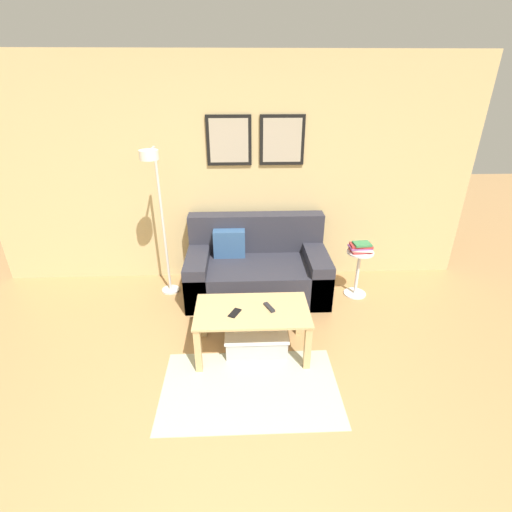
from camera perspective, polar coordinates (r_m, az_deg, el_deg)
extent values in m
cube|color=tan|center=(4.35, -3.78, 12.31)|extent=(5.60, 0.06, 2.55)
cube|color=black|center=(4.24, -4.18, 17.29)|extent=(0.49, 0.02, 0.53)
cube|color=#ADA38E|center=(4.23, -4.19, 17.27)|extent=(0.42, 0.01, 0.46)
cube|color=black|center=(4.26, 4.04, 17.35)|extent=(0.49, 0.02, 0.53)
cube|color=#ADA38E|center=(4.25, 4.06, 17.33)|extent=(0.42, 0.01, 0.46)
cube|color=#B2B79E|center=(3.22, -0.89, -19.65)|extent=(1.44, 0.87, 0.01)
cube|color=#2D2D38|center=(4.28, 0.20, -3.35)|extent=(1.58, 0.87, 0.41)
cube|color=#2D2D38|center=(4.39, 0.01, 3.69)|extent=(1.58, 0.20, 0.45)
cube|color=#2D2D38|center=(4.28, -8.78, -2.79)|extent=(0.24, 0.87, 0.53)
cube|color=#2D2D38|center=(4.33, 9.07, -2.44)|extent=(0.24, 0.87, 0.53)
cube|color=#335684|center=(4.26, -4.13, 1.92)|extent=(0.36, 0.14, 0.32)
cube|color=tan|center=(3.30, -0.61, -8.40)|extent=(1.01, 0.56, 0.02)
cube|color=tan|center=(3.26, -8.90, -14.16)|extent=(0.06, 0.06, 0.43)
cube|color=tan|center=(3.29, 7.93, -13.77)|extent=(0.06, 0.06, 0.43)
cube|color=tan|center=(3.64, -8.15, -9.29)|extent=(0.06, 0.06, 0.43)
cube|color=tan|center=(3.66, 6.69, -8.98)|extent=(0.06, 0.06, 0.43)
cube|color=#B2B2B7|center=(3.54, 0.03, -12.74)|extent=(0.55, 0.37, 0.18)
cube|color=silver|center=(3.48, 0.03, -11.46)|extent=(0.57, 0.39, 0.02)
cylinder|color=silver|center=(4.54, -12.98, -5.08)|extent=(0.20, 0.20, 0.02)
cylinder|color=silver|center=(4.18, -14.11, 4.75)|extent=(0.03, 0.03, 1.65)
cylinder|color=silver|center=(3.85, -15.82, 15.53)|extent=(0.02, 0.25, 0.02)
cylinder|color=white|center=(3.73, -16.16, 14.72)|extent=(0.18, 0.18, 0.09)
cylinder|color=white|center=(4.51, 14.94, -5.58)|extent=(0.25, 0.25, 0.01)
cylinder|color=white|center=(4.38, 15.34, -2.61)|extent=(0.04, 0.04, 0.52)
cylinder|color=white|center=(4.26, 15.76, 0.56)|extent=(0.30, 0.30, 0.02)
cube|color=#B73333|center=(4.26, 15.78, 0.85)|extent=(0.23, 0.18, 0.03)
cube|color=silver|center=(4.25, 15.91, 1.12)|extent=(0.24, 0.20, 0.02)
cube|color=#8C4C93|center=(4.24, 15.73, 1.33)|extent=(0.25, 0.16, 0.02)
cube|color=#B73333|center=(4.23, 15.87, 1.60)|extent=(0.23, 0.15, 0.02)
cube|color=#387F4C|center=(4.21, 16.01, 1.81)|extent=(0.19, 0.16, 0.02)
cube|color=#232328|center=(3.30, 2.04, -7.89)|extent=(0.10, 0.15, 0.02)
cube|color=black|center=(3.25, -3.29, -8.74)|extent=(0.12, 0.15, 0.01)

